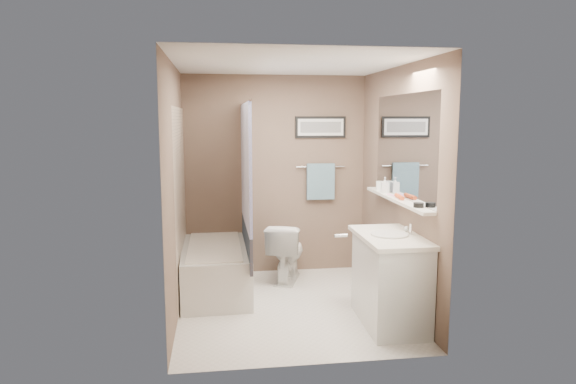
{
  "coord_description": "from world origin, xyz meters",
  "views": [
    {
      "loc": [
        -0.71,
        -4.92,
        1.89
      ],
      "look_at": [
        0.0,
        0.15,
        1.15
      ],
      "focal_mm": 32.0,
      "sensor_mm": 36.0,
      "label": 1
    }
  ],
  "objects": [
    {
      "name": "vanity",
      "position": [
        0.85,
        -0.55,
        0.4
      ],
      "size": [
        0.52,
        0.91,
        0.8
      ],
      "primitive_type": "cube",
      "rotation": [
        0.0,
        0.0,
        -0.02
      ],
      "color": "silver",
      "rests_on": "ground"
    },
    {
      "name": "towel",
      "position": [
        0.55,
        1.2,
        1.12
      ],
      "size": [
        0.34,
        0.05,
        0.44
      ],
      "primitive_type": "cube",
      "color": "#85B2C2",
      "rests_on": "towel_bar"
    },
    {
      "name": "faucet_spout",
      "position": [
        1.03,
        -0.55,
        0.89
      ],
      "size": [
        0.02,
        0.02,
        0.1
      ],
      "primitive_type": "cylinder",
      "color": "white",
      "rests_on": "countertop"
    },
    {
      "name": "hair_brush_front",
      "position": [
        1.04,
        -0.22,
        1.14
      ],
      "size": [
        0.05,
        0.22,
        0.04
      ],
      "primitive_type": "cylinder",
      "rotation": [
        1.57,
        0.0,
        -0.06
      ],
      "color": "#C4441B",
      "rests_on": "shelf"
    },
    {
      "name": "sink_basin",
      "position": [
        0.83,
        -0.55,
        0.85
      ],
      "size": [
        0.34,
        0.34,
        0.01
      ],
      "primitive_type": "cylinder",
      "color": "silver",
      "rests_on": "countertop"
    },
    {
      "name": "glass_jar",
      "position": [
        1.04,
        0.38,
        1.17
      ],
      "size": [
        0.08,
        0.08,
        0.1
      ],
      "primitive_type": "cylinder",
      "color": "white",
      "rests_on": "shelf"
    },
    {
      "name": "tub_rim",
      "position": [
        -0.75,
        0.6,
        0.5
      ],
      "size": [
        0.56,
        1.36,
        0.02
      ],
      "primitive_type": "cube",
      "color": "white",
      "rests_on": "bathtub"
    },
    {
      "name": "wall_right",
      "position": [
        1.08,
        0.0,
        1.2
      ],
      "size": [
        0.04,
        2.5,
        2.4
      ],
      "primitive_type": "cube",
      "color": "brown",
      "rests_on": "ground"
    },
    {
      "name": "toilet",
      "position": [
        0.08,
        0.85,
        0.34
      ],
      "size": [
        0.58,
        0.76,
        0.69
      ],
      "primitive_type": "imported",
      "rotation": [
        0.0,
        0.0,
        2.82
      ],
      "color": "white",
      "rests_on": "ground"
    },
    {
      "name": "art_mat",
      "position": [
        0.55,
        1.22,
        1.78
      ],
      "size": [
        0.56,
        0.0,
        0.2
      ],
      "primitive_type": "cube",
      "color": "white",
      "rests_on": "art_frame"
    },
    {
      "name": "mirror",
      "position": [
        1.09,
        -0.15,
        1.62
      ],
      "size": [
        0.02,
        1.6,
        1.0
      ],
      "primitive_type": "cube",
      "color": "silver",
      "rests_on": "wall_right"
    },
    {
      "name": "soap_bottle",
      "position": [
        1.04,
        0.22,
        1.2
      ],
      "size": [
        0.08,
        0.08,
        0.16
      ],
      "primitive_type": "imported",
      "rotation": [
        0.0,
        0.0,
        -0.14
      ],
      "color": "#999999",
      "rests_on": "shelf"
    },
    {
      "name": "shelf",
      "position": [
        1.04,
        -0.15,
        1.1
      ],
      "size": [
        0.12,
        1.6,
        0.03
      ],
      "primitive_type": "cube",
      "color": "silver",
      "rests_on": "wall_right"
    },
    {
      "name": "candle_bowl_near",
      "position": [
        1.04,
        -0.7,
        1.14
      ],
      "size": [
        0.09,
        0.09,
        0.04
      ],
      "primitive_type": "cylinder",
      "color": "black",
      "rests_on": "shelf"
    },
    {
      "name": "door",
      "position": [
        0.55,
        -1.24,
        1.0
      ],
      "size": [
        0.8,
        0.02,
        2.0
      ],
      "primitive_type": "cube",
      "color": "silver",
      "rests_on": "wall_front"
    },
    {
      "name": "tile_surround",
      "position": [
        -1.09,
        0.5,
        1.0
      ],
      "size": [
        0.02,
        1.55,
        2.0
      ],
      "primitive_type": "cube",
      "color": "#C9B098",
      "rests_on": "wall_left"
    },
    {
      "name": "faucet_knob",
      "position": [
        1.03,
        -0.45,
        0.87
      ],
      "size": [
        0.05,
        0.05,
        0.05
      ],
      "primitive_type": "sphere",
      "color": "silver",
      "rests_on": "countertop"
    },
    {
      "name": "curtain_lower",
      "position": [
        -0.4,
        0.5,
        0.58
      ],
      "size": [
        0.03,
        1.45,
        0.36
      ],
      "primitive_type": "cube",
      "color": "#27364A",
      "rests_on": "curtain_rod"
    },
    {
      "name": "countertop",
      "position": [
        0.84,
        -0.55,
        0.82
      ],
      "size": [
        0.54,
        0.96,
        0.04
      ],
      "primitive_type": "cube",
      "color": "silver",
      "rests_on": "vanity"
    },
    {
      "name": "art_image",
      "position": [
        0.55,
        1.22,
        1.78
      ],
      "size": [
        0.5,
        0.0,
        0.13
      ],
      "primitive_type": "cube",
      "color": "#595959",
      "rests_on": "art_mat"
    },
    {
      "name": "curtain_upper",
      "position": [
        -0.4,
        0.5,
        1.4
      ],
      "size": [
        0.03,
        1.45,
        1.28
      ],
      "primitive_type": "cube",
      "color": "white",
      "rests_on": "curtain_rod"
    },
    {
      "name": "wall_left",
      "position": [
        -1.08,
        0.0,
        1.2
      ],
      "size": [
        0.04,
        2.5,
        2.4
      ],
      "primitive_type": "cube",
      "color": "brown",
      "rests_on": "ground"
    },
    {
      "name": "towel_bar",
      "position": [
        0.55,
        1.22,
        1.3
      ],
      "size": [
        0.6,
        0.02,
        0.02
      ],
      "primitive_type": "cylinder",
      "rotation": [
        0.0,
        1.57,
        0.0
      ],
      "color": "silver",
      "rests_on": "wall_back"
    },
    {
      "name": "wall_front",
      "position": [
        0.0,
        -1.23,
        1.2
      ],
      "size": [
        2.2,
        0.04,
        2.4
      ],
      "primitive_type": "cube",
      "color": "brown",
      "rests_on": "ground"
    },
    {
      "name": "ceiling",
      "position": [
        0.0,
        0.0,
        2.38
      ],
      "size": [
        2.2,
        2.5,
        0.04
      ],
      "primitive_type": "cube",
      "color": "white",
      "rests_on": "wall_back"
    },
    {
      "name": "curtain_rod",
      "position": [
        -0.4,
        0.5,
        2.05
      ],
      "size": [
        0.02,
        1.55,
        0.02
      ],
      "primitive_type": "cylinder",
      "rotation": [
        1.57,
        0.0,
        0.0
      ],
      "color": "silver",
      "rests_on": "wall_left"
    },
    {
      "name": "pink_comb",
      "position": [
        1.04,
        0.01,
        1.12
      ],
      "size": [
        0.04,
        0.16,
        0.01
      ],
      "primitive_type": "cube",
      "rotation": [
        0.0,
        0.0,
        0.07
      ],
      "color": "pink",
      "rests_on": "shelf"
    },
    {
      "name": "door_handle",
      "position": [
        0.22,
        -1.19,
        1.0
      ],
      "size": [
        0.1,
        0.02,
        0.02
      ],
      "primitive_type": "cylinder",
      "rotation": [
        0.0,
        1.57,
        0.0
      ],
      "color": "silver",
      "rests_on": "door"
    },
    {
      "name": "ground",
      "position": [
        0.0,
        0.0,
        0.0
      ],
      "size": [
        2.5,
        2.5,
        0.0
      ],
      "primitive_type": "plane",
      "color": "silver",
      "rests_on": "ground"
    },
    {
      "name": "wall_back",
      "position": [
        0.0,
        1.23,
        1.2
      ],
      "size": [
        2.2,
        0.04,
        2.4
      ],
      "primitive_type": "cube",
      "color": "brown",
      "rests_on": "ground"
    },
    {
      "name": "bathtub",
      "position": [
        -0.75,
        0.6,
        0.25
      ],
      "size": [
        0.74,
        1.52,
        0.5
      ],
      "primitive_type": "cube",
      "rotation": [
        0.0,
        0.0,
        0.03
      ],
      "color": "silver",
      "rests_on": "ground"
    },
    {
      "name": "art_frame",
      "position": [
        0.55,
        1.23,
        1.78
      ],
      "size": [
        0.62,
        0.02,
        0.26
      ],
      "primitive_type": "cube",
      "color": "black",
      "rests_on": "wall_back"
    }
  ]
}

